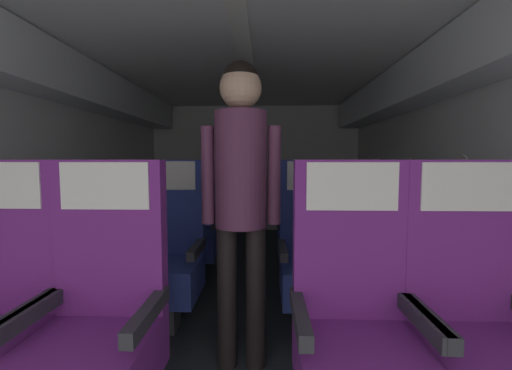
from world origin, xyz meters
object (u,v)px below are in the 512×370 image
seat_a_right_aisle (475,330)px  flight_attendant (241,181)px  seat_b_left_aisle (167,257)px  seat_c_left_window (147,228)px  seat_b_right_aisle (386,258)px  seat_b_left_window (98,257)px  seat_c_right_window (302,229)px  seat_a_left_aisle (99,324)px  seat_c_left_aisle (194,229)px  seat_b_right_window (315,258)px  seat_c_right_aisle (351,230)px  seat_a_right_window (355,327)px

seat_a_right_aisle → flight_attendant: 1.21m
seat_b_left_aisle → seat_c_left_window: bearing=116.9°
flight_attendant → seat_b_right_aisle: bearing=14.7°
seat_b_left_window → seat_c_right_window: same height
seat_a_left_aisle → seat_c_left_aisle: same height
seat_b_right_window → seat_c_right_aisle: 1.03m
flight_attendant → seat_c_right_aisle: bearing=44.6°
seat_c_right_aisle → seat_c_right_window: size_ratio=1.00×
seat_c_right_window → flight_attendant: flight_attendant is taller
seat_b_left_window → seat_c_right_aisle: size_ratio=1.00×
seat_a_right_aisle → seat_b_left_aisle: same height
seat_a_right_window → seat_c_right_window: (-0.00, 1.86, 0.00)m
seat_a_right_window → seat_b_left_aisle: same height
seat_a_right_aisle → seat_c_left_aisle: 2.38m
seat_b_left_window → seat_b_right_window: 1.49m
seat_c_left_window → seat_c_left_aisle: size_ratio=1.00×
seat_a_left_aisle → seat_b_left_aisle: size_ratio=1.00×
seat_a_left_aisle → seat_c_right_window: size_ratio=1.00×
seat_a_right_window → seat_c_left_window: 2.39m
seat_b_right_aisle → seat_c_left_window: (-1.97, 0.92, 0.00)m
seat_a_right_aisle → seat_c_left_aisle: bearing=129.4°
seat_a_right_aisle → seat_c_right_window: 1.92m
seat_b_left_aisle → seat_c_right_window: same height
seat_b_left_window → seat_c_left_aisle: (0.46, 0.93, 0.00)m
seat_c_left_window → flight_attendant: (1.02, -1.36, 0.55)m
seat_b_left_window → seat_c_right_window: (1.51, 0.94, 0.00)m
seat_b_right_aisle → seat_b_left_aisle: bearing=-179.8°
seat_b_right_aisle → seat_c_right_window: 1.04m
seat_a_right_aisle → seat_c_right_window: (-0.47, 1.86, 0.00)m
seat_a_left_aisle → seat_c_right_aisle: 2.37m
seat_b_left_aisle → seat_c_right_window: 1.40m
seat_b_left_window → seat_b_right_aisle: size_ratio=1.00×
seat_a_right_aisle → seat_a_left_aisle: bearing=180.0°
seat_c_right_aisle → seat_c_left_window: bearing=179.5°
seat_a_left_aisle → flight_attendant: bearing=42.2°
seat_c_left_window → seat_a_right_window: bearing=-50.8°
seat_c_right_aisle → seat_c_left_aisle: bearing=179.8°
seat_a_right_window → flight_attendant: bearing=134.8°
seat_b_left_window → seat_c_left_window: 0.94m
seat_a_right_aisle → seat_a_right_window: size_ratio=1.00×
seat_a_left_aisle → seat_c_right_window: 2.13m
seat_b_left_aisle → seat_c_left_window: size_ratio=1.00×
seat_c_right_aisle → seat_a_right_window: bearing=-104.2°
seat_b_left_window → seat_b_right_window: bearing=0.5°
seat_b_right_aisle → flight_attendant: 1.18m
seat_b_left_window → flight_attendant: flight_attendant is taller
seat_a_right_window → seat_c_left_aisle: size_ratio=1.00×
seat_a_left_aisle → seat_c_right_aisle: (1.50, 1.83, 0.00)m
seat_c_left_window → seat_c_right_window: same height
seat_a_right_window → seat_b_right_aisle: size_ratio=1.00×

